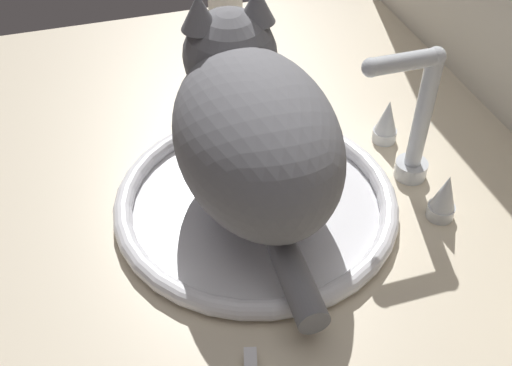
# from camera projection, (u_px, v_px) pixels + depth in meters

# --- Properties ---
(countertop) EXTENTS (1.15, 0.68, 0.03)m
(countertop) POSITION_uv_depth(u_px,v_px,m) (300.00, 246.00, 0.70)
(countertop) COLOR beige
(countertop) RESTS_ON ground
(sink_basin) EXTENTS (0.33, 0.33, 0.02)m
(sink_basin) POSITION_uv_depth(u_px,v_px,m) (256.00, 202.00, 0.72)
(sink_basin) COLOR white
(sink_basin) RESTS_ON countertop
(faucet) EXTENTS (0.18, 0.11, 0.18)m
(faucet) POSITION_uv_depth(u_px,v_px,m) (414.00, 132.00, 0.72)
(faucet) COLOR silver
(faucet) RESTS_ON countertop
(cat) EXTENTS (0.37, 0.18, 0.20)m
(cat) POSITION_uv_depth(u_px,v_px,m) (251.00, 123.00, 0.67)
(cat) COLOR slate
(cat) RESTS_ON sink_basin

